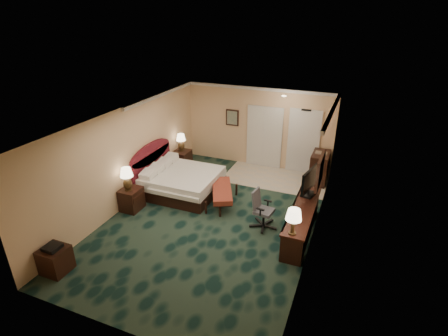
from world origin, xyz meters
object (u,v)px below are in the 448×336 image
at_px(nightstand_far, 182,160).
at_px(side_table, 55,260).
at_px(nightstand_near, 131,199).
at_px(bed, 183,183).
at_px(lamp_near, 127,179).
at_px(desk, 301,222).
at_px(lamp_far, 181,142).
at_px(minibar, 319,168).
at_px(desk_chair, 264,210).
at_px(bed_bench, 222,196).
at_px(tv, 309,182).

height_order(nightstand_far, side_table, nightstand_far).
bearing_deg(nightstand_near, bed, 58.55).
height_order(nightstand_far, lamp_near, lamp_near).
bearing_deg(lamp_near, nightstand_near, 72.09).
distance_m(nightstand_far, desk, 4.99).
xyz_separation_m(nightstand_near, desk, (4.45, 0.55, 0.04)).
xyz_separation_m(bed, side_table, (-0.81, -4.01, -0.04)).
distance_m(lamp_far, desk, 5.07).
xyz_separation_m(bed, minibar, (3.60, 2.21, 0.16)).
relative_size(nightstand_near, nightstand_far, 0.95).
height_order(bed, desk_chair, desk_chair).
bearing_deg(desk_chair, desk, 8.85).
xyz_separation_m(side_table, desk_chair, (3.51, 3.17, 0.21)).
height_order(lamp_far, desk, lamp_far).
relative_size(lamp_near, desk_chair, 0.65).
height_order(bed_bench, side_table, side_table).
relative_size(nightstand_far, desk_chair, 0.66).
relative_size(bed, side_table, 3.59).
xyz_separation_m(nightstand_near, tv, (4.45, 1.28, 0.76)).
xyz_separation_m(nightstand_near, bed_bench, (2.15, 1.17, -0.06)).
bearing_deg(bed_bench, lamp_far, 116.98).
relative_size(nightstand_far, tv, 0.70).
bearing_deg(side_table, nightstand_far, 90.11).
height_order(lamp_near, tv, tv).
xyz_separation_m(nightstand_far, side_table, (0.01, -5.47, -0.04)).
distance_m(lamp_near, minibar, 5.76).
relative_size(nightstand_far, lamp_near, 1.02).
distance_m(bed_bench, desk, 2.39).
height_order(bed_bench, desk, desk).
xyz_separation_m(lamp_far, minibar, (4.45, 0.70, -0.45)).
height_order(nightstand_far, desk, desk).
bearing_deg(lamp_near, bed_bench, 29.44).
bearing_deg(desk_chair, tv, 46.82).
distance_m(side_table, desk_chair, 4.73).
bearing_deg(desk, side_table, -144.22).
bearing_deg(bed_bench, nightstand_far, 117.58).
xyz_separation_m(bed_bench, desk_chair, (1.38, -0.65, 0.25)).
bearing_deg(minibar, nightstand_far, -170.28).
xyz_separation_m(bed_bench, tv, (2.30, 0.11, 0.82)).
height_order(lamp_far, side_table, lamp_far).
height_order(tv, minibar, tv).
relative_size(nightstand_near, bed_bench, 0.42).
bearing_deg(lamp_near, lamp_far, 89.91).
bearing_deg(bed_bench, nightstand_near, -176.18).
xyz_separation_m(nightstand_far, lamp_far, (-0.03, 0.06, 0.61)).
distance_m(nightstand_far, bed_bench, 2.70).
height_order(nightstand_near, lamp_far, lamp_far).
bearing_deg(side_table, tv, 41.56).
bearing_deg(desk, tv, 90.34).
distance_m(nightstand_near, desk_chair, 3.58).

